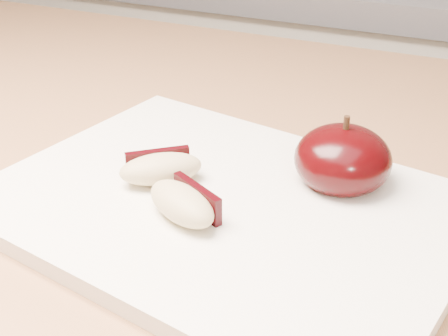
% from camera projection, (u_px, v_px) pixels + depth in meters
% --- Properties ---
extents(back_cabinet, '(2.40, 0.62, 0.94)m').
position_uv_depth(back_cabinet, '(391.00, 199.00, 1.28)').
color(back_cabinet, silver).
rests_on(back_cabinet, ground).
extents(cutting_board, '(0.36, 0.29, 0.01)m').
position_uv_depth(cutting_board, '(224.00, 207.00, 0.44)').
color(cutting_board, white).
rests_on(cutting_board, island_counter).
extents(apple_half, '(0.08, 0.08, 0.06)m').
position_uv_depth(apple_half, '(343.00, 160.00, 0.45)').
color(apple_half, black).
rests_on(apple_half, cutting_board).
extents(apple_wedge_a, '(0.07, 0.06, 0.02)m').
position_uv_depth(apple_wedge_a, '(160.00, 168.00, 0.45)').
color(apple_wedge_a, tan).
rests_on(apple_wedge_a, cutting_board).
extents(apple_wedge_b, '(0.07, 0.05, 0.02)m').
position_uv_depth(apple_wedge_b, '(183.00, 203.00, 0.41)').
color(apple_wedge_b, tan).
rests_on(apple_wedge_b, cutting_board).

